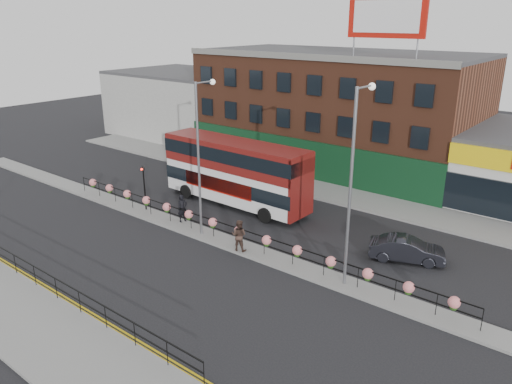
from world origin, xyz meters
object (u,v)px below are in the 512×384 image
Objects in this scene: lamp_column_east at (354,172)px; pedestrian_b at (239,235)px; pedestrian_a at (182,208)px; lamp_column_west at (201,146)px; double_decker_bus at (235,166)px; car at (407,249)px.

pedestrian_b is at bearing -174.15° from lamp_column_east.
pedestrian_a is 5.88m from pedestrian_b.
pedestrian_a is 0.20× the size of lamp_column_west.
double_decker_bus reaches higher than car.
lamp_column_west reaches higher than pedestrian_b.
lamp_column_west is (-3.45, 0.59, 4.69)m from pedestrian_b.
lamp_column_west is at bearing -84.51° from pedestrian_a.
car is 0.47× the size of lamp_column_west.
double_decker_bus is at bearing -64.36° from pedestrian_b.
pedestrian_a is 5.27m from lamp_column_west.
pedestrian_a is at bearing -95.15° from double_decker_bus.
pedestrian_a is 0.99× the size of pedestrian_b.
car is 9.63m from pedestrian_b.
pedestrian_b is 0.20× the size of lamp_column_west.
lamp_column_west is (-11.58, -4.57, 5.10)m from car.
lamp_column_east is at bearing -23.32° from double_decker_bus.
double_decker_bus is 6.33m from lamp_column_west.
car is at bearing -3.22° from double_decker_bus.
lamp_column_east is (10.22, 0.10, 0.32)m from lamp_column_west.
lamp_column_west is (1.90, -5.33, 2.84)m from double_decker_bus.
pedestrian_b is at bearing -84.65° from pedestrian_a.
car is at bearing -58.34° from pedestrian_a.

